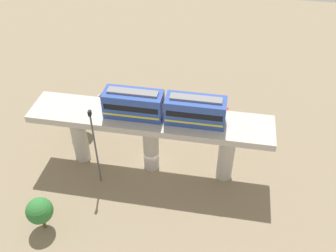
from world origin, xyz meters
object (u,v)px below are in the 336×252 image
parked_car_silver (109,101)px  signal_post (95,145)px  parked_car_red (213,110)px  tree_mid_lot (81,113)px  tree_near_viaduct (40,211)px  train (164,107)px  parked_car_black (140,115)px

parked_car_silver → signal_post: size_ratio=0.42×
parked_car_red → signal_post: bearing=152.4°
tree_mid_lot → parked_car_silver: bearing=-13.3°
parked_car_red → tree_near_viaduct: bearing=155.5°
train → tree_mid_lot: train is taller
parked_car_red → train: bearing=168.3°
parked_car_black → parked_car_silver: bearing=66.0°
train → parked_car_silver: bearing=43.0°
parked_car_silver → tree_mid_lot: 7.40m
parked_car_black → parked_car_silver: 6.01m
train → parked_car_silver: size_ratio=3.01×
train → tree_mid_lot: bearing=68.6°
parked_car_black → signal_post: size_ratio=0.39×
parked_car_black → parked_car_red: 10.85m
train → tree_mid_lot: 14.76m
train → tree_mid_lot: size_ratio=2.78×
parked_car_silver → tree_near_viaduct: tree_near_viaduct is taller
tree_mid_lot → signal_post: 10.05m
tree_near_viaduct → parked_car_black: bearing=-16.4°
parked_car_red → tree_mid_lot: (-7.43, 17.46, 2.63)m
train → signal_post: 8.90m
train → parked_car_red: 16.03m
parked_car_red → tree_near_viaduct: tree_near_viaduct is taller
parked_car_black → tree_mid_lot: 8.67m
parked_car_silver → signal_post: 16.25m
signal_post → parked_car_silver: bearing=13.2°
train → signal_post: train is taller
tree_mid_lot → parked_car_black: bearing=-58.9°
parked_car_black → tree_near_viaduct: 20.99m
tree_near_viaduct → signal_post: signal_post is taller
parked_car_red → parked_car_silver: bearing=103.1°
parked_car_red → tree_mid_lot: tree_mid_lot is taller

